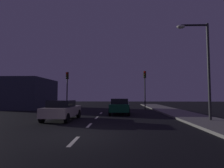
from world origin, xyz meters
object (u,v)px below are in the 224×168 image
at_px(traffic_signal_left, 67,83).
at_px(traffic_signal_right, 145,82).
at_px(car_adjacent_lane, 62,110).
at_px(street_lamp_right, 203,61).
at_px(car_stopped_ahead, 120,106).

height_order(traffic_signal_left, traffic_signal_right, traffic_signal_right).
height_order(traffic_signal_left, car_adjacent_lane, traffic_signal_left).
height_order(traffic_signal_right, street_lamp_right, street_lamp_right).
distance_m(traffic_signal_right, car_adjacent_lane, 13.12).
relative_size(traffic_signal_right, car_adjacent_lane, 1.20).
bearing_deg(street_lamp_right, car_adjacent_lane, 175.65).
relative_size(car_stopped_ahead, car_adjacent_lane, 0.96).
bearing_deg(traffic_signal_right, traffic_signal_left, -180.00).
bearing_deg(traffic_signal_right, car_adjacent_lane, -125.64).
bearing_deg(street_lamp_right, traffic_signal_right, 101.55).
xyz_separation_m(traffic_signal_left, traffic_signal_right, (10.07, 0.00, 0.06)).
relative_size(car_adjacent_lane, street_lamp_right, 0.62).
bearing_deg(car_adjacent_lane, traffic_signal_left, 103.95).
distance_m(traffic_signal_left, car_adjacent_lane, 11.07).
relative_size(car_stopped_ahead, street_lamp_right, 0.59).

